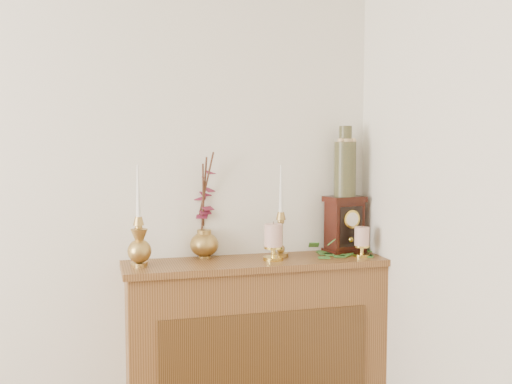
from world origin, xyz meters
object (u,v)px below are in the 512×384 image
object	(u,v)px
ceramic_vase	(345,165)
ginger_jar	(204,210)
candlestick_center	(281,227)
bud_vase	(139,248)
mantel_clock	(345,225)
candlestick_left	(139,233)

from	to	relation	value
ceramic_vase	ginger_jar	bearing A→B (deg)	174.03
candlestick_center	ginger_jar	world-z (taller)	ginger_jar
bud_vase	ginger_jar	xyz separation A→B (m)	(0.32, 0.17, 0.14)
mantel_clock	candlestick_left	bearing A→B (deg)	172.54
candlestick_center	bud_vase	size ratio (longest dim) A/B	2.60
candlestick_left	ceramic_vase	xyz separation A→B (m)	(1.01, 0.07, 0.29)
bud_vase	ceramic_vase	world-z (taller)	ceramic_vase
candlestick_center	ceramic_vase	size ratio (longest dim) A/B	1.27
ginger_jar	mantel_clock	distance (m)	0.70
candlestick_center	bud_vase	distance (m)	0.68
candlestick_left	ginger_jar	world-z (taller)	ginger_jar
mantel_clock	ceramic_vase	xyz separation A→B (m)	(-0.00, 0.00, 0.30)
mantel_clock	bud_vase	bearing A→B (deg)	174.24
candlestick_center	mantel_clock	bearing A→B (deg)	4.44
candlestick_left	mantel_clock	xyz separation A→B (m)	(1.01, 0.07, -0.01)
candlestick_center	ginger_jar	size ratio (longest dim) A/B	0.87
ginger_jar	ceramic_vase	distance (m)	0.73
candlestick_left	mantel_clock	size ratio (longest dim) A/B	1.60
bud_vase	mantel_clock	world-z (taller)	mantel_clock
bud_vase	ginger_jar	world-z (taller)	ginger_jar
ginger_jar	candlestick_center	bearing A→B (deg)	-16.09
bud_vase	mantel_clock	distance (m)	1.02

